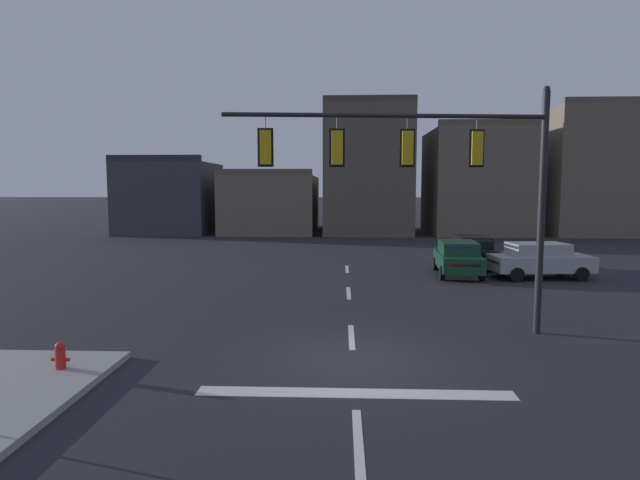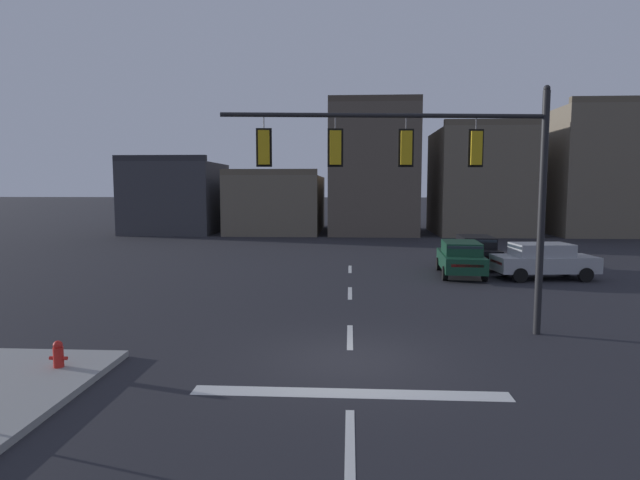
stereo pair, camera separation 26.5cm
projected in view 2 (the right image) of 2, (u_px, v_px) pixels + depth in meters
ground_plane at (350, 361)px, 12.49m from camera, size 400.00×400.00×0.00m
stop_bar_paint at (350, 393)px, 10.50m from camera, size 6.40×0.50×0.01m
lane_centreline at (350, 337)px, 14.48m from camera, size 0.16×26.40×0.01m
signal_mast_near_side at (432, 165)px, 14.18m from camera, size 8.82×1.02×6.87m
car_lot_nearside at (543, 260)px, 23.53m from camera, size 4.58×2.24×1.61m
car_lot_middle at (475, 250)px, 27.13m from camera, size 2.01×4.50×1.61m
car_lot_farside at (461, 257)px, 24.41m from camera, size 2.17×4.56×1.61m
fire_hydrant at (59, 359)px, 11.59m from camera, size 0.40×0.30×0.75m
building_row at (420, 182)px, 47.06m from camera, size 47.41×12.58×11.47m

